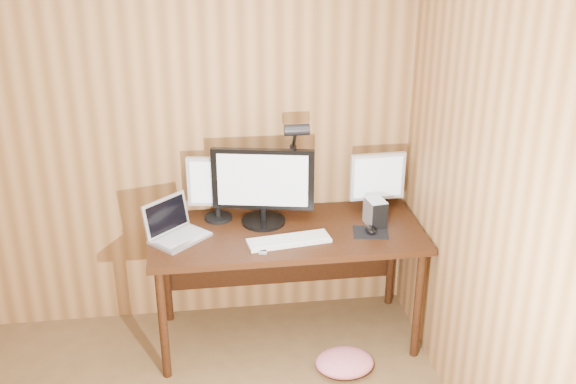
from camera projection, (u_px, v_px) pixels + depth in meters
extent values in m
plane|color=#976537|center=(123.00, 137.00, 3.99)|extent=(4.00, 0.00, 4.00)
plane|color=#976537|center=(576.00, 298.00, 2.39)|extent=(0.00, 4.00, 4.00)
cube|color=black|center=(287.00, 233.00, 3.98)|extent=(1.60, 0.70, 0.04)
cube|color=black|center=(280.00, 249.00, 4.38)|extent=(1.48, 0.02, 0.51)
cylinder|color=black|center=(163.00, 324.00, 3.78)|extent=(0.05, 0.05, 0.71)
cylinder|color=black|center=(166.00, 272.00, 4.30)|extent=(0.05, 0.05, 0.71)
cylinder|color=black|center=(418.00, 305.00, 3.96)|extent=(0.05, 0.05, 0.71)
cylinder|color=black|center=(391.00, 257.00, 4.48)|extent=(0.05, 0.05, 0.71)
cylinder|color=black|center=(264.00, 221.00, 4.06)|extent=(0.26, 0.26, 0.02)
cylinder|color=black|center=(263.00, 214.00, 4.04)|extent=(0.04, 0.04, 0.08)
cube|color=black|center=(263.00, 179.00, 3.95)|extent=(0.60, 0.16, 0.37)
cube|color=silver|center=(263.00, 181.00, 3.93)|extent=(0.52, 0.11, 0.32)
cylinder|color=black|center=(218.00, 217.00, 4.11)|extent=(0.17, 0.17, 0.02)
cylinder|color=black|center=(218.00, 210.00, 4.09)|extent=(0.03, 0.03, 0.07)
cube|color=silver|center=(217.00, 182.00, 4.01)|extent=(0.35, 0.09, 0.31)
cube|color=silver|center=(216.00, 183.00, 4.00)|extent=(0.31, 0.05, 0.26)
cylinder|color=black|center=(375.00, 210.00, 4.20)|extent=(0.16, 0.16, 0.02)
cylinder|color=black|center=(376.00, 204.00, 4.18)|extent=(0.03, 0.03, 0.07)
cube|color=silver|center=(377.00, 176.00, 4.11)|extent=(0.34, 0.05, 0.29)
cube|color=silver|center=(378.00, 178.00, 4.09)|extent=(0.30, 0.02, 0.25)
cube|color=silver|center=(180.00, 238.00, 3.86)|extent=(0.38, 0.37, 0.02)
cube|color=silver|center=(166.00, 215.00, 3.88)|extent=(0.26, 0.25, 0.21)
cube|color=black|center=(166.00, 215.00, 3.88)|extent=(0.22, 0.21, 0.17)
cube|color=#B2B2B7|center=(180.00, 237.00, 3.86)|extent=(0.29, 0.28, 0.00)
cube|color=silver|center=(289.00, 241.00, 3.83)|extent=(0.49, 0.21, 0.02)
cube|color=white|center=(289.00, 239.00, 3.83)|extent=(0.45, 0.18, 0.00)
cube|color=black|center=(371.00, 232.00, 3.94)|extent=(0.23, 0.20, 0.00)
ellipsoid|color=black|center=(371.00, 229.00, 3.93)|extent=(0.09, 0.12, 0.04)
cube|color=silver|center=(375.00, 212.00, 4.01)|extent=(0.12, 0.16, 0.16)
cube|color=black|center=(380.00, 217.00, 3.94)|extent=(0.10, 0.02, 0.16)
cube|color=silver|center=(263.00, 250.00, 3.74)|extent=(0.06, 0.10, 0.01)
cube|color=black|center=(263.00, 249.00, 3.74)|extent=(0.05, 0.06, 0.00)
cylinder|color=black|center=(383.00, 195.00, 4.27)|extent=(0.06, 0.06, 0.13)
cube|color=black|center=(293.00, 209.00, 4.26)|extent=(0.05, 0.06, 0.06)
cylinder|color=black|center=(293.00, 178.00, 4.18)|extent=(0.03, 0.03, 0.41)
sphere|color=black|center=(293.00, 147.00, 4.09)|extent=(0.04, 0.04, 0.04)
cylinder|color=black|center=(295.00, 138.00, 4.00)|extent=(0.02, 0.14, 0.17)
cylinder|color=black|center=(297.00, 130.00, 3.90)|extent=(0.15, 0.07, 0.07)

